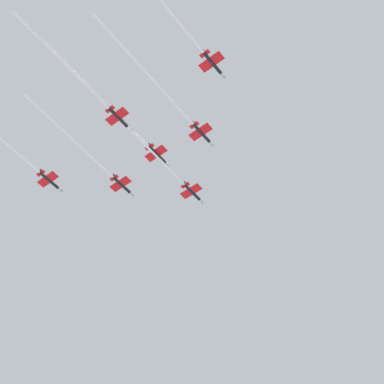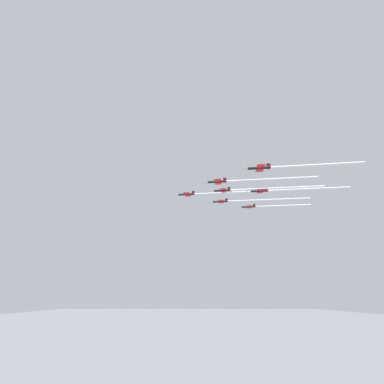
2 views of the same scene
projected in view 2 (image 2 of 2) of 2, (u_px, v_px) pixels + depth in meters
The scene contains 7 objects.
jet_lead at pixel (215, 193), 142.18m from camera, with size 46.33×32.49×2.31m.
jet_port_inner at pixel (247, 180), 123.15m from camera, with size 43.39×30.46×2.31m.
jet_starboard_inner at pixel (248, 200), 156.36m from camera, with size 48.43×33.95×2.31m.
jet_port_outer at pixel (254, 189), 139.65m from camera, with size 48.96×34.31×2.31m.
jet_starboard_outer at pixel (288, 166), 103.81m from camera, with size 38.09×26.78×2.31m.
jet_center_rear at pixel (266, 206), 171.62m from camera, with size 37.99×26.71×2.31m.
jet_port_trail at pixel (286, 190), 137.01m from camera, with size 42.91×30.12×2.31m.
Camera 2 is at (-108.96, 117.89, 127.13)m, focal length 24.50 mm.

